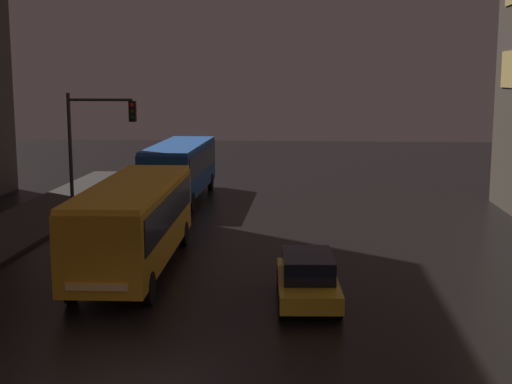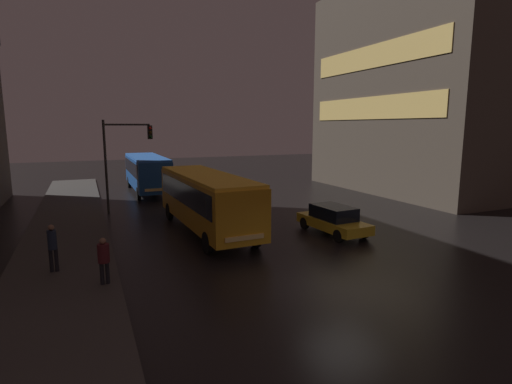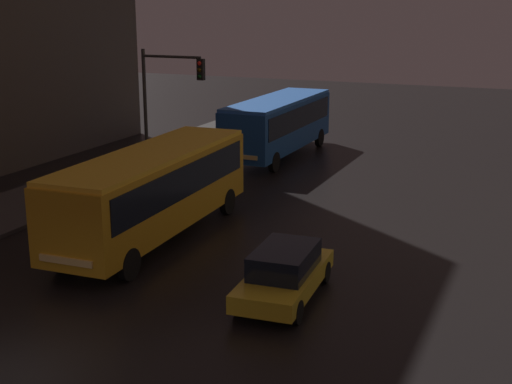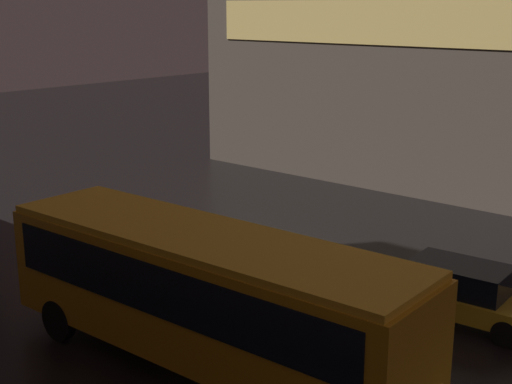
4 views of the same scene
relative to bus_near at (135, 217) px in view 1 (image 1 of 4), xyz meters
The scene contains 4 objects.
bus_near is the anchor object (origin of this frame).
bus_far 14.41m from the bus_near, 94.05° to the left, with size 2.62×9.82×3.10m.
car_taxi 6.82m from the bus_near, 26.81° to the right, with size 2.03×4.45×1.47m.
traffic_light_main 8.15m from the bus_near, 116.67° to the left, with size 3.09×0.35×6.00m.
Camera 1 is at (3.93, -14.30, 6.75)m, focal length 50.00 mm.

